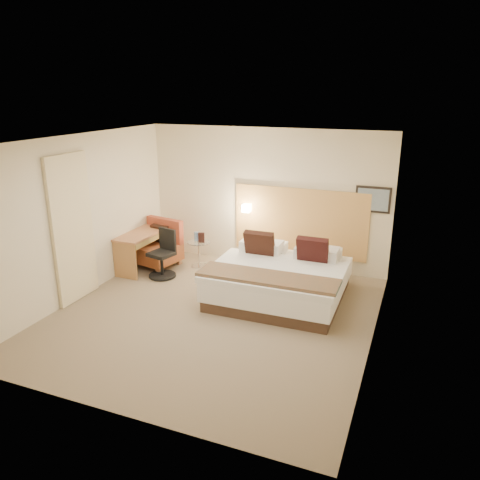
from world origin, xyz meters
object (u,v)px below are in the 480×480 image
at_px(bed, 280,278).
at_px(side_table, 199,253).
at_px(lounge_chair, 158,247).
at_px(desk_chair, 163,258).
at_px(desk, 142,241).

height_order(bed, side_table, bed).
height_order(bed, lounge_chair, bed).
relative_size(lounge_chair, desk_chair, 1.10).
xyz_separation_m(bed, lounge_chair, (-2.73, 0.58, 0.02)).
bearing_deg(side_table, lounge_chair, -165.08).
bearing_deg(bed, desk, 174.67).
height_order(lounge_chair, desk, lounge_chair).
distance_m(lounge_chair, desk_chair, 0.66).
bearing_deg(side_table, desk, -150.83).
height_order(bed, desk_chair, bed).
distance_m(side_table, desk, 1.13).
distance_m(lounge_chair, desk, 0.41).
bearing_deg(desk_chair, bed, -1.99).
bearing_deg(desk, side_table, 29.17).
bearing_deg(lounge_chair, bed, -12.07).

